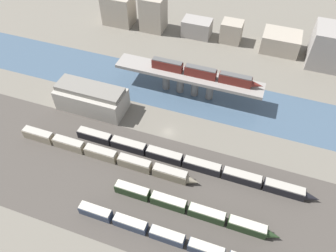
{
  "coord_description": "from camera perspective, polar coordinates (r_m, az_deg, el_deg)",
  "views": [
    {
      "loc": [
        26.18,
        -74.56,
        89.07
      ],
      "look_at": [
        0.0,
        -0.45,
        3.86
      ],
      "focal_mm": 35.0,
      "sensor_mm": 36.0,
      "label": 1
    }
  ],
  "objects": [
    {
      "name": "ground_plane",
      "position": [
        119.07,
        0.07,
        -1.11
      ],
      "size": [
        400.0,
        400.0,
        0.0
      ],
      "primitive_type": "plane",
      "color": "#666056"
    },
    {
      "name": "railbed_yard",
      "position": [
        105.71,
        -4.33,
        -10.32
      ],
      "size": [
        280.0,
        42.0,
        0.01
      ],
      "primitive_type": "cube",
      "color": "#423D38",
      "rests_on": "ground"
    },
    {
      "name": "river_water",
      "position": [
        134.74,
        3.35,
        5.84
      ],
      "size": [
        320.0,
        24.45,
        0.01
      ],
      "primitive_type": "cube",
      "color": "#3D5166",
      "rests_on": "ground"
    },
    {
      "name": "bridge",
      "position": [
        129.85,
        3.5,
        8.34
      ],
      "size": [
        58.64,
        8.65,
        9.65
      ],
      "color": "gray",
      "rests_on": "ground"
    },
    {
      "name": "train_on_bridge",
      "position": [
        126.22,
        6.22,
        9.19
      ],
      "size": [
        43.26,
        2.61,
        4.14
      ],
      "color": "#5B1E19",
      "rests_on": "bridge"
    },
    {
      "name": "train_yard_near",
      "position": [
        94.94,
        4.01,
        -19.85
      ],
      "size": [
        69.09,
        2.82,
        3.52
      ],
      "color": "#2D384C",
      "rests_on": "ground"
    },
    {
      "name": "train_yard_mid",
      "position": [
        99.45,
        4.17,
        -14.28
      ],
      "size": [
        50.16,
        2.89,
        3.65
      ],
      "color": "#23381E",
      "rests_on": "ground"
    },
    {
      "name": "train_yard_far",
      "position": [
        112.18,
        -10.95,
        -4.91
      ],
      "size": [
        64.59,
        3.02,
        3.88
      ],
      "color": "gray",
      "rests_on": "ground"
    },
    {
      "name": "train_yard_outer",
      "position": [
        108.7,
        3.46,
        -6.29
      ],
      "size": [
        82.34,
        3.11,
        3.49
      ],
      "color": "black",
      "rests_on": "ground"
    },
    {
      "name": "warehouse_building",
      "position": [
        128.21,
        -13.16,
        4.79
      ],
      "size": [
        26.27,
        11.88,
        10.24
      ],
      "color": "#9E998E",
      "rests_on": "ground"
    },
    {
      "name": "city_block_far_left",
      "position": [
        177.54,
        -8.63,
        19.42
      ],
      "size": [
        14.98,
        10.39,
        14.81
      ],
      "primitive_type": "cube",
      "color": "gray",
      "rests_on": "ground"
    },
    {
      "name": "city_block_left",
      "position": [
        170.26,
        -2.59,
        19.03
      ],
      "size": [
        11.47,
        10.27,
        17.04
      ],
      "primitive_type": "cube",
      "color": "gray",
      "rests_on": "ground"
    },
    {
      "name": "city_block_center",
      "position": [
        167.48,
        5.05,
        16.67
      ],
      "size": [
        13.83,
        8.76,
        8.33
      ],
      "primitive_type": "cube",
      "color": "gray",
      "rests_on": "ground"
    },
    {
      "name": "city_block_right",
      "position": [
        165.04,
        10.98,
        15.83
      ],
      "size": [
        9.77,
        8.1,
        10.05
      ],
      "primitive_type": "cube",
      "color": "gray",
      "rests_on": "ground"
    },
    {
      "name": "city_block_far_right",
      "position": [
        164.79,
        19.04,
        13.69
      ],
      "size": [
        16.98,
        12.94,
        8.51
      ],
      "primitive_type": "cube",
      "color": "gray",
      "rests_on": "ground"
    },
    {
      "name": "city_block_tall",
      "position": [
        161.17,
        26.43,
        12.25
      ],
      "size": [
        16.32,
        15.73,
        17.15
      ],
      "primitive_type": "cube",
      "color": "gray",
      "rests_on": "ground"
    }
  ]
}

